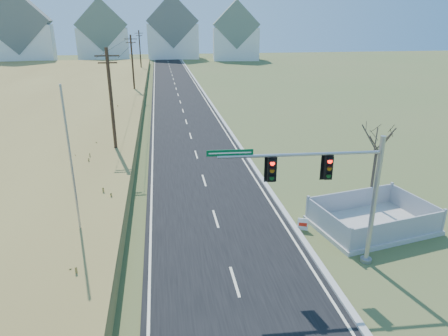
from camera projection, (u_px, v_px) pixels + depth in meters
ground at (227, 258)px, 19.39m from camera, size 260.00×260.00×0.00m
road at (177, 91)px, 65.70m from camera, size 8.00×180.00×0.06m
curb at (202, 90)px, 66.30m from camera, size 0.30×180.00×0.18m
utility_pole_near at (112, 106)px, 30.70m from camera, size 1.80×0.26×9.00m
utility_pole_mid at (133, 66)px, 58.49m from camera, size 1.80×0.26×9.00m
utility_pole_far at (140, 51)px, 86.28m from camera, size 1.80×0.26×9.00m
condo_nw at (20, 34)px, 103.70m from camera, size 17.69×13.38×19.05m
condo_nnw at (103, 35)px, 114.35m from camera, size 14.93×11.17×17.03m
condo_n at (172, 32)px, 120.80m from camera, size 15.27×10.20×18.54m
condo_ne at (236, 36)px, 116.34m from camera, size 14.12×10.51×16.52m
traffic_signal_mast at (337, 188)px, 17.56m from camera, size 7.81×0.75×6.22m
fence_enclosure at (372, 222)px, 22.18m from camera, size 6.89×5.34×1.42m
open_sign at (303, 224)px, 21.79m from camera, size 0.54×0.26×0.70m
flagpole at (75, 190)px, 18.80m from camera, size 0.37×0.37×8.27m
bare_tree at (378, 137)px, 23.04m from camera, size 2.10×2.10×5.57m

